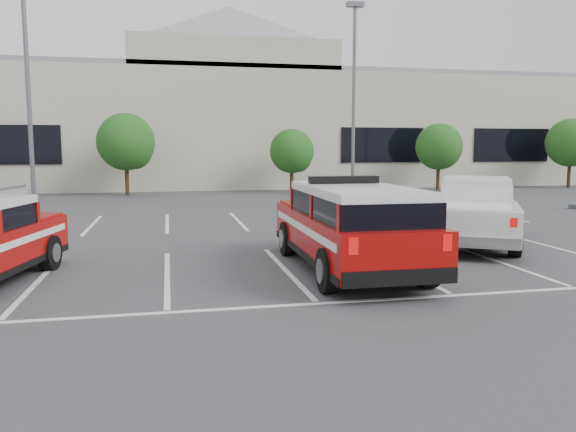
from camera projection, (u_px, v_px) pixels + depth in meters
name	position (u px, v px, depth m)	size (l,w,h in m)	color
ground	(286.00, 271.00, 13.02)	(120.00, 120.00, 0.00)	#39393C
stall_markings	(256.00, 239.00, 17.39)	(23.00, 15.00, 0.01)	silver
convention_building	(204.00, 123.00, 43.41)	(60.00, 16.99, 13.20)	beige
tree_mid_left	(128.00, 144.00, 33.03)	(3.37, 3.37, 4.85)	#3F2B19
tree_mid_right	(293.00, 153.00, 35.17)	(2.77, 2.77, 3.99)	#3F2B19
tree_right	(440.00, 148.00, 37.22)	(3.07, 3.07, 4.42)	#3F2B19
tree_far_right	(571.00, 144.00, 39.26)	(3.37, 3.37, 4.85)	#3F2B19
light_pole_left	(28.00, 88.00, 22.37)	(0.90, 0.60, 10.24)	#59595E
light_pole_mid	(354.00, 102.00, 29.37)	(0.90, 0.60, 10.24)	#59595E
fire_chief_suv	(350.00, 233.00, 12.93)	(2.29, 6.18, 2.17)	#960807
white_pickup	(475.00, 217.00, 16.84)	(5.05, 6.53, 1.93)	silver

